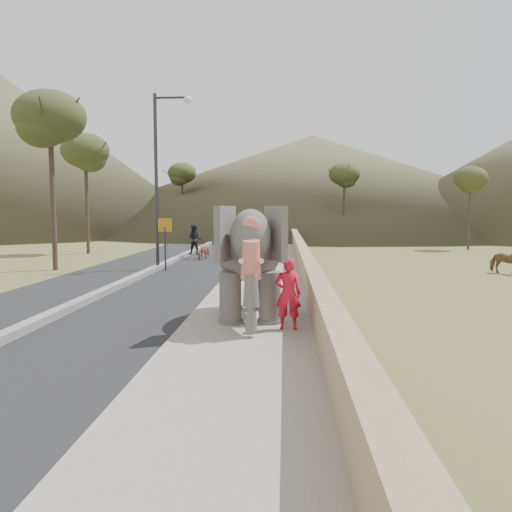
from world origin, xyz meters
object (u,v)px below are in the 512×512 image
Objects in this scene: lamppost at (163,164)px; elephant_and_man at (250,263)px; cow at (506,261)px; motorcyclist at (200,246)px.

lamppost is 2.09× the size of elephant_and_man.
lamppost is at bearing 121.13° from cow.
lamppost is 4.10× the size of motorcyclist.
cow is 14.31m from elephant_and_man.
lamppost reaches higher than cow.
elephant_and_man reaches higher than motorcyclist.
cow is (15.14, -0.71, -4.29)m from lamppost.
lamppost is 11.96m from elephant_and_man.
elephant_and_man is 1.96× the size of motorcyclist.
motorcyclist is (-3.88, 15.34, -0.71)m from elephant_and_man.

